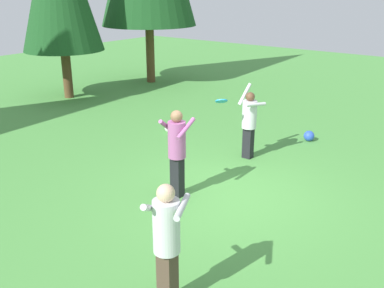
{
  "coord_description": "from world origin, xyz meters",
  "views": [
    {
      "loc": [
        -6.65,
        -4.32,
        3.95
      ],
      "look_at": [
        -0.32,
        0.54,
        1.05
      ],
      "focal_mm": 41.67,
      "sensor_mm": 36.0,
      "label": 1
    }
  ],
  "objects_px": {
    "person_bystander": "(167,236)",
    "ball_blue": "(309,136)",
    "person_catcher": "(177,146)",
    "person_thrower": "(249,119)",
    "frisbee": "(221,101)",
    "ball_white": "(169,128)"
  },
  "relations": [
    {
      "from": "person_thrower",
      "to": "person_bystander",
      "type": "distance_m",
      "value": 5.42
    },
    {
      "from": "ball_blue",
      "to": "ball_white",
      "type": "relative_size",
      "value": 1.17
    },
    {
      "from": "person_catcher",
      "to": "ball_white",
      "type": "xyz_separation_m",
      "value": [
        2.9,
        2.69,
        -0.91
      ]
    },
    {
      "from": "person_bystander",
      "to": "frisbee",
      "type": "height_order",
      "value": "person_bystander"
    },
    {
      "from": "frisbee",
      "to": "person_thrower",
      "type": "bearing_deg",
      "value": -19.9
    },
    {
      "from": "person_thrower",
      "to": "person_catcher",
      "type": "bearing_deg",
      "value": 18.85
    },
    {
      "from": "person_catcher",
      "to": "frisbee",
      "type": "relative_size",
      "value": 4.73
    },
    {
      "from": "person_bystander",
      "to": "ball_blue",
      "type": "height_order",
      "value": "person_bystander"
    },
    {
      "from": "person_thrower",
      "to": "ball_blue",
      "type": "bearing_deg",
      "value": -178.56
    },
    {
      "from": "person_thrower",
      "to": "ball_blue",
      "type": "distance_m",
      "value": 2.27
    },
    {
      "from": "frisbee",
      "to": "ball_white",
      "type": "xyz_separation_m",
      "value": [
        1.08,
        2.46,
        -1.39
      ]
    },
    {
      "from": "person_thrower",
      "to": "person_catcher",
      "type": "relative_size",
      "value": 1.02
    },
    {
      "from": "person_catcher",
      "to": "person_bystander",
      "type": "height_order",
      "value": "person_catcher"
    },
    {
      "from": "person_thrower",
      "to": "person_catcher",
      "type": "distance_m",
      "value": 2.6
    },
    {
      "from": "person_catcher",
      "to": "person_bystander",
      "type": "bearing_deg",
      "value": -150.11
    },
    {
      "from": "person_thrower",
      "to": "frisbee",
      "type": "relative_size",
      "value": 4.81
    },
    {
      "from": "ball_blue",
      "to": "frisbee",
      "type": "bearing_deg",
      "value": 161.14
    },
    {
      "from": "person_catcher",
      "to": "frisbee",
      "type": "bearing_deg",
      "value": 0.0
    },
    {
      "from": "frisbee",
      "to": "person_catcher",
      "type": "bearing_deg",
      "value": -172.83
    },
    {
      "from": "person_catcher",
      "to": "person_bystander",
      "type": "xyz_separation_m",
      "value": [
        -2.51,
        -1.89,
        -0.01
      ]
    },
    {
      "from": "person_thrower",
      "to": "frisbee",
      "type": "height_order",
      "value": "person_thrower"
    },
    {
      "from": "person_bystander",
      "to": "frisbee",
      "type": "bearing_deg",
      "value": -0.0
    }
  ]
}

